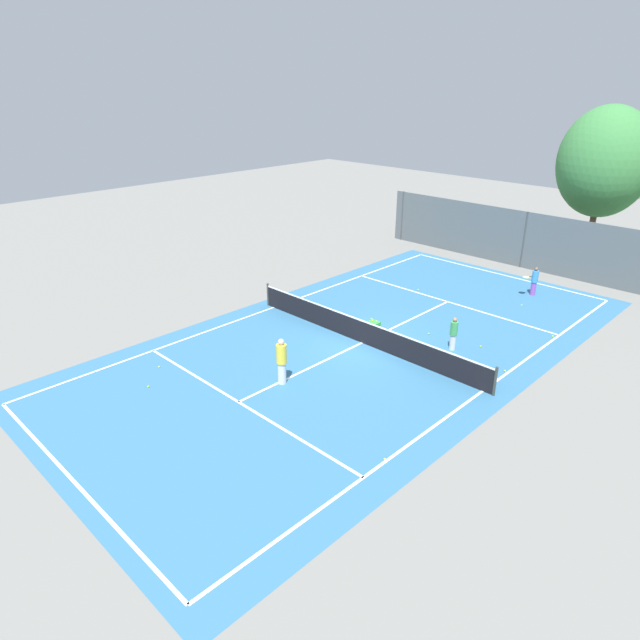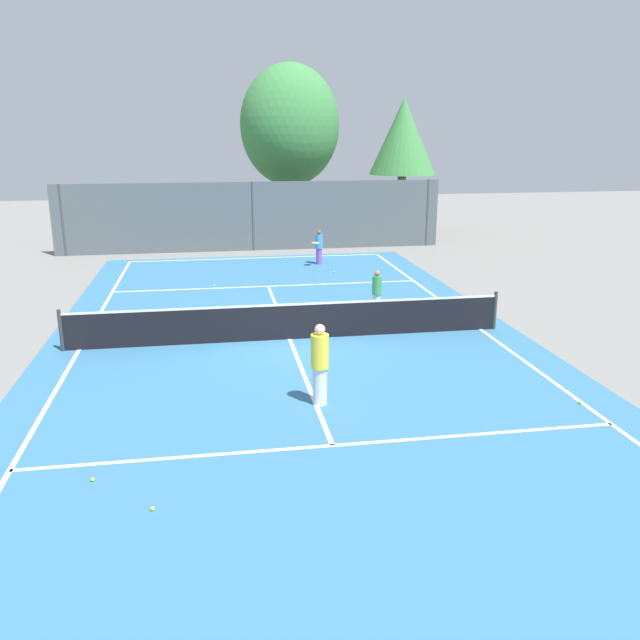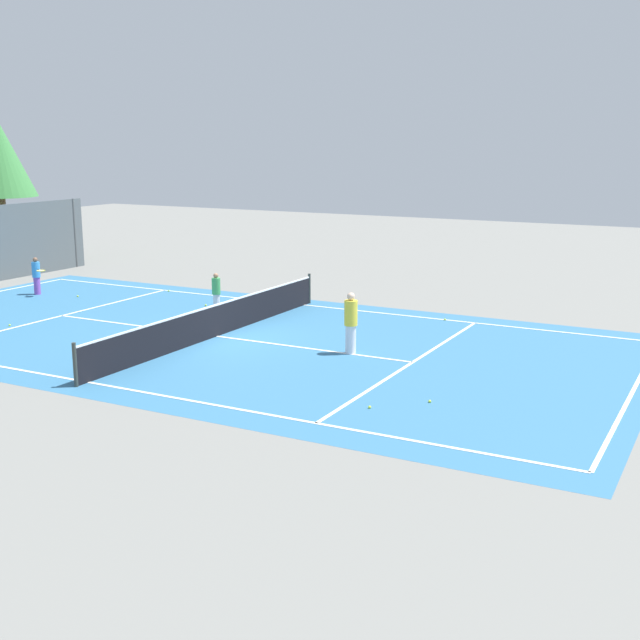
{
  "view_description": "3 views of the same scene",
  "coord_description": "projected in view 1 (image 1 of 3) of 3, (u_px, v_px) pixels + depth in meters",
  "views": [
    {
      "loc": [
        13.18,
        -15.93,
        10.01
      ],
      "look_at": [
        -0.83,
        -1.64,
        1.28
      ],
      "focal_mm": 31.24,
      "sensor_mm": 36.0,
      "label": 1
    },
    {
      "loc": [
        -2.0,
        -16.99,
        5.48
      ],
      "look_at": [
        0.44,
        -2.41,
        1.21
      ],
      "focal_mm": 36.94,
      "sensor_mm": 36.0,
      "label": 2
    },
    {
      "loc": [
        -19.9,
        -14.12,
        5.83
      ],
      "look_at": [
        0.23,
        -3.45,
        0.82
      ],
      "focal_mm": 45.82,
      "sensor_mm": 36.0,
      "label": 3
    }
  ],
  "objects": [
    {
      "name": "ground_plane",
      "position": [
        362.0,
        343.0,
        22.88
      ],
      "size": [
        80.0,
        80.0,
        0.0
      ],
      "primitive_type": "plane",
      "color": "slate"
    },
    {
      "name": "court_surface",
      "position": [
        362.0,
        343.0,
        22.88
      ],
      "size": [
        13.0,
        25.0,
        0.01
      ],
      "color": "teal",
      "rests_on": "ground_plane"
    },
    {
      "name": "tennis_net",
      "position": [
        363.0,
        332.0,
        22.68
      ],
      "size": [
        11.9,
        0.1,
        1.1
      ],
      "color": "#333833",
      "rests_on": "ground_plane"
    },
    {
      "name": "perimeter_fence",
      "position": [
        524.0,
        240.0,
        31.41
      ],
      "size": [
        18.0,
        0.12,
        3.2
      ],
      "color": "#515B60",
      "rests_on": "ground_plane"
    },
    {
      "name": "tree_0",
      "position": [
        604.0,
        162.0,
        30.74
      ],
      "size": [
        5.05,
        4.64,
        8.76
      ],
      "color": "brown",
      "rests_on": "ground_plane"
    },
    {
      "name": "player_0",
      "position": [
        534.0,
        281.0,
        27.64
      ],
      "size": [
        0.6,
        0.88,
        1.45
      ],
      "color": "purple",
      "rests_on": "ground_plane"
    },
    {
      "name": "player_1",
      "position": [
        282.0,
        361.0,
        19.53
      ],
      "size": [
        0.37,
        0.37,
        1.74
      ],
      "color": "silver",
      "rests_on": "ground_plane"
    },
    {
      "name": "player_2",
      "position": [
        454.0,
        333.0,
        22.05
      ],
      "size": [
        0.3,
        0.3,
        1.38
      ],
      "color": "silver",
      "rests_on": "ground_plane"
    },
    {
      "name": "ball_crate",
      "position": [
        374.0,
        325.0,
        24.04
      ],
      "size": [
        0.47,
        0.38,
        0.43
      ],
      "color": "green",
      "rests_on": "ground_plane"
    },
    {
      "name": "tennis_ball_0",
      "position": [
        148.0,
        387.0,
        19.57
      ],
      "size": [
        0.07,
        0.07,
        0.07
      ],
      "primitive_type": "sphere",
      "color": "#CCE533",
      "rests_on": "ground_plane"
    },
    {
      "name": "tennis_ball_1",
      "position": [
        372.0,
        319.0,
        25.08
      ],
      "size": [
        0.07,
        0.07,
        0.07
      ],
      "primitive_type": "sphere",
      "color": "#CCE533",
      "rests_on": "ground_plane"
    },
    {
      "name": "tennis_ball_2",
      "position": [
        385.0,
        459.0,
        15.85
      ],
      "size": [
        0.07,
        0.07,
        0.07
      ],
      "primitive_type": "sphere",
      "color": "#CCE533",
      "rests_on": "ground_plane"
    },
    {
      "name": "tennis_ball_3",
      "position": [
        418.0,
        290.0,
        28.52
      ],
      "size": [
        0.07,
        0.07,
        0.07
      ],
      "primitive_type": "sphere",
      "color": "#CCE533",
      "rests_on": "ground_plane"
    },
    {
      "name": "tennis_ball_4",
      "position": [
        159.0,
        367.0,
        20.91
      ],
      "size": [
        0.07,
        0.07,
        0.07
      ],
      "primitive_type": "sphere",
      "color": "#CCE533",
      "rests_on": "ground_plane"
    },
    {
      "name": "tennis_ball_5",
      "position": [
        522.0,
        305.0,
        26.56
      ],
      "size": [
        0.07,
        0.07,
        0.07
      ],
      "primitive_type": "sphere",
      "color": "#CCE533",
      "rests_on": "ground_plane"
    },
    {
      "name": "tennis_ball_6",
      "position": [
        481.0,
        346.0,
        22.51
      ],
      "size": [
        0.07,
        0.07,
        0.07
      ],
      "primitive_type": "sphere",
      "color": "#CCE533",
      "rests_on": "ground_plane"
    },
    {
      "name": "tennis_ball_7",
      "position": [
        505.0,
        371.0,
        20.62
      ],
      "size": [
        0.07,
        0.07,
        0.07
      ],
      "primitive_type": "sphere",
      "color": "#CCE533",
      "rests_on": "ground_plane"
    },
    {
      "name": "tennis_ball_8",
      "position": [
        429.0,
        334.0,
        23.62
      ],
      "size": [
        0.07,
        0.07,
        0.07
      ],
      "primitive_type": "sphere",
      "color": "#CCE533",
      "rests_on": "ground_plane"
    },
    {
      "name": "tennis_ball_9",
      "position": [
        553.0,
        336.0,
        23.4
      ],
      "size": [
        0.07,
        0.07,
        0.07
      ],
      "primitive_type": "sphere",
      "color": "#CCE533",
      "rests_on": "ground_plane"
    }
  ]
}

